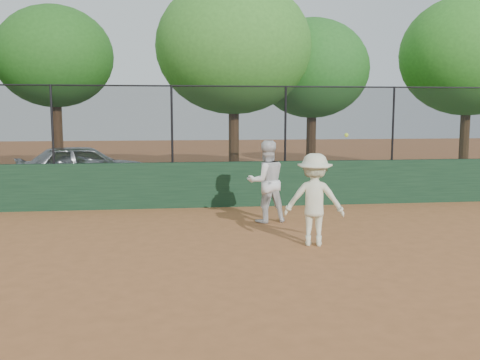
{
  "coord_description": "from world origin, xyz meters",
  "views": [
    {
      "loc": [
        -0.49,
        -8.02,
        2.52
      ],
      "look_at": [
        0.8,
        2.2,
        1.2
      ],
      "focal_mm": 40.0,
      "sensor_mm": 36.0,
      "label": 1
    }
  ],
  "objects": [
    {
      "name": "ground",
      "position": [
        0.0,
        0.0,
        0.0
      ],
      "size": [
        80.0,
        80.0,
        0.0
      ],
      "primitive_type": "plane",
      "color": "#A36034",
      "rests_on": "ground"
    },
    {
      "name": "back_wall",
      "position": [
        0.0,
        6.0,
        0.6
      ],
      "size": [
        26.0,
        0.2,
        1.2
      ],
      "primitive_type": "cube",
      "color": "#1B3D24",
      "rests_on": "ground"
    },
    {
      "name": "grass_strip",
      "position": [
        0.0,
        12.0,
        0.0
      ],
      "size": [
        36.0,
        12.0,
        0.01
      ],
      "primitive_type": "cube",
      "color": "#2C4D18",
      "rests_on": "ground"
    },
    {
      "name": "parked_car",
      "position": [
        -3.41,
        10.03,
        0.74
      ],
      "size": [
        4.64,
        2.89,
        1.47
      ],
      "primitive_type": "imported",
      "rotation": [
        0.0,
        0.0,
        1.86
      ],
      "color": "#A2A7AB",
      "rests_on": "ground"
    },
    {
      "name": "player_second",
      "position": [
        1.62,
        3.89,
        0.94
      ],
      "size": [
        1.02,
        0.86,
        1.88
      ],
      "primitive_type": "imported",
      "rotation": [
        0.0,
        0.0,
        3.32
      ],
      "color": "silver",
      "rests_on": "ground"
    },
    {
      "name": "player_main",
      "position": [
        2.15,
        1.66,
        0.87
      ],
      "size": [
        1.26,
        0.93,
        2.14
      ],
      "color": "beige",
      "rests_on": "ground"
    },
    {
      "name": "fence_assembly",
      "position": [
        -0.03,
        6.0,
        2.24
      ],
      "size": [
        26.0,
        0.06,
        2.0
      ],
      "color": "black",
      "rests_on": "back_wall"
    },
    {
      "name": "tree_1",
      "position": [
        -4.56,
        11.75,
        4.42
      ],
      "size": [
        4.1,
        3.73,
        6.21
      ],
      "color": "#462B18",
      "rests_on": "ground"
    },
    {
      "name": "tree_2",
      "position": [
        1.61,
        10.33,
        4.7
      ],
      "size": [
        5.27,
        4.79,
        6.98
      ],
      "color": "#4D311B",
      "rests_on": "ground"
    },
    {
      "name": "tree_3",
      "position": [
        4.75,
        11.85,
        4.12
      ],
      "size": [
        4.28,
        3.89,
        5.98
      ],
      "color": "#3B2413",
      "rests_on": "ground"
    },
    {
      "name": "tree_4",
      "position": [
        10.52,
        11.07,
        4.59
      ],
      "size": [
        5.15,
        4.68,
        6.82
      ],
      "color": "#462E19",
      "rests_on": "ground"
    }
  ]
}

